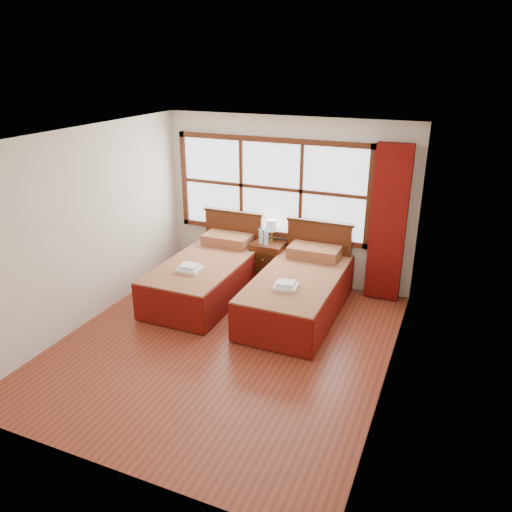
% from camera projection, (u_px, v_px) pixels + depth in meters
% --- Properties ---
extents(floor, '(4.50, 4.50, 0.00)m').
position_uv_depth(floor, '(225.00, 344.00, 6.35)').
color(floor, brown).
rests_on(floor, ground).
extents(ceiling, '(4.50, 4.50, 0.00)m').
position_uv_depth(ceiling, '(219.00, 136.00, 5.38)').
color(ceiling, white).
rests_on(ceiling, wall_back).
extents(wall_back, '(4.00, 0.00, 4.00)m').
position_uv_depth(wall_back, '(286.00, 201.00, 7.79)').
color(wall_back, silver).
rests_on(wall_back, floor).
extents(wall_left, '(0.00, 4.50, 4.50)m').
position_uv_depth(wall_left, '(87.00, 228.00, 6.58)').
color(wall_left, silver).
rests_on(wall_left, floor).
extents(wall_right, '(0.00, 4.50, 4.50)m').
position_uv_depth(wall_right, '(396.00, 276.00, 5.14)').
color(wall_right, silver).
rests_on(wall_right, floor).
extents(window, '(3.16, 0.06, 1.56)m').
position_uv_depth(window, '(271.00, 188.00, 7.77)').
color(window, white).
rests_on(window, wall_back).
extents(curtain, '(0.50, 0.16, 2.30)m').
position_uv_depth(curtain, '(388.00, 224.00, 7.14)').
color(curtain, maroon).
rests_on(curtain, wall_back).
extents(bed_left, '(1.11, 2.14, 1.08)m').
position_uv_depth(bed_left, '(208.00, 275.00, 7.56)').
color(bed_left, '#361D0B').
rests_on(bed_left, floor).
extents(bed_right, '(1.11, 2.16, 1.08)m').
position_uv_depth(bed_right, '(299.00, 291.00, 7.03)').
color(bed_right, '#361D0B').
rests_on(bed_right, floor).
extents(nightstand, '(0.50, 0.49, 0.67)m').
position_uv_depth(nightstand, '(269.00, 262.00, 8.00)').
color(nightstand, '#4D2210').
rests_on(nightstand, floor).
extents(towels_left, '(0.33, 0.30, 0.10)m').
position_uv_depth(towels_left, '(189.00, 268.00, 7.06)').
color(towels_left, white).
rests_on(towels_left, bed_left).
extents(towels_right, '(0.33, 0.30, 0.09)m').
position_uv_depth(towels_right, '(286.00, 285.00, 6.52)').
color(towels_right, white).
rests_on(towels_right, bed_right).
extents(lamp, '(0.18, 0.18, 0.35)m').
position_uv_depth(lamp, '(272.00, 226.00, 7.86)').
color(lamp, gold).
rests_on(lamp, nightstand).
extents(bottle_near, '(0.07, 0.07, 0.26)m').
position_uv_depth(bottle_near, '(261.00, 236.00, 7.80)').
color(bottle_near, silver).
rests_on(bottle_near, nightstand).
extents(bottle_far, '(0.07, 0.07, 0.27)m').
position_uv_depth(bottle_far, '(266.00, 238.00, 7.73)').
color(bottle_far, silver).
rests_on(bottle_far, nightstand).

